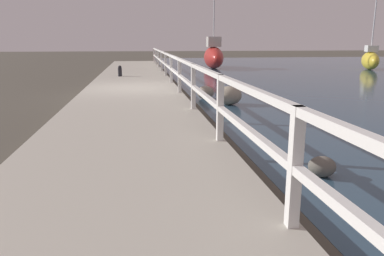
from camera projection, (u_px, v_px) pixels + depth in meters
ground_plane at (132, 97)px, 13.09m from camera, size 120.00×120.00×0.00m
dock_walkway at (132, 92)px, 13.06m from camera, size 3.23×36.00×0.31m
railing at (175, 66)px, 13.07m from camera, size 0.10×32.50×1.07m
boulder_far_strip at (205, 92)px, 12.54m from camera, size 0.58×0.52×0.43m
boulder_downstream at (229, 95)px, 11.35m from camera, size 0.76×0.68×0.57m
boulder_upstream at (322, 167)px, 5.34m from camera, size 0.40×0.36×0.30m
mooring_bollard at (120, 71)px, 17.17m from camera, size 0.18×0.18×0.50m
sailboat_yellow at (370, 59)px, 25.35m from camera, size 2.03×3.29×7.23m
sailboat_red at (213, 56)px, 26.52m from camera, size 1.78×5.31×7.97m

